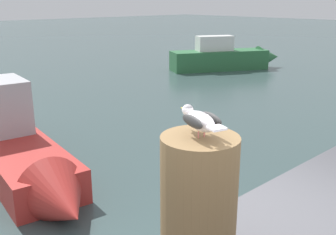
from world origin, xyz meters
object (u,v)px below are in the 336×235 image
seagull (200,120)px  boat_green (228,58)px  boat_red (16,148)px  mooring_post (199,202)px

seagull → boat_green: seagull is taller
seagull → boat_red: 5.98m
mooring_post → boat_red: (1.07, 5.54, -1.54)m
boat_red → mooring_post: bearing=-101.0°
mooring_post → seagull: (0.00, 0.01, 0.47)m
mooring_post → boat_red: mooring_post is taller
seagull → boat_red: (1.07, 5.53, -2.02)m
seagull → mooring_post: bearing=-104.8°
boat_red → boat_green: bearing=21.1°
mooring_post → boat_green: 16.20m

